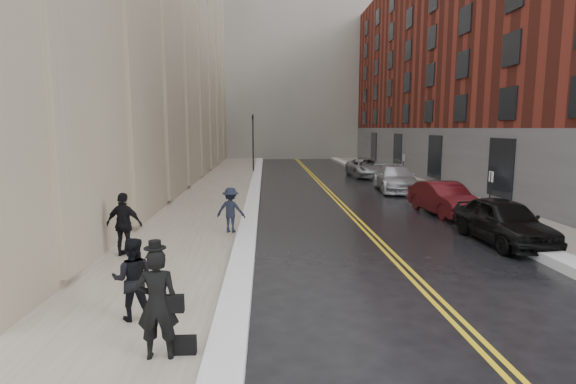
{
  "coord_description": "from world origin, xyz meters",
  "views": [
    {
      "loc": [
        -1.49,
        -10.15,
        4.01
      ],
      "look_at": [
        -0.65,
        6.68,
        1.6
      ],
      "focal_mm": 28.0,
      "sensor_mm": 36.0,
      "label": 1
    }
  ],
  "objects": [
    {
      "name": "snow_ridge_left",
      "position": [
        -2.2,
        16.0,
        0.13
      ],
      "size": [
        0.7,
        60.8,
        0.26
      ],
      "primitive_type": "cube",
      "color": "white",
      "rests_on": "ground"
    },
    {
      "name": "car_black",
      "position": [
        6.8,
        4.82,
        0.79
      ],
      "size": [
        1.99,
        4.71,
        1.59
      ],
      "primitive_type": "imported",
      "rotation": [
        0.0,
        0.0,
        0.03
      ],
      "color": "black",
      "rests_on": "ground"
    },
    {
      "name": "building_right",
      "position": [
        17.5,
        23.0,
        9.0
      ],
      "size": [
        14.0,
        50.0,
        18.0
      ],
      "primitive_type": "cube",
      "color": "maroon",
      "rests_on": "ground"
    },
    {
      "name": "car_maroon",
      "position": [
        6.8,
        10.11,
        0.76
      ],
      "size": [
        2.08,
        4.74,
        1.51
      ],
      "primitive_type": "imported",
      "rotation": [
        0.0,
        0.0,
        0.11
      ],
      "color": "#430B10",
      "rests_on": "ground"
    },
    {
      "name": "traffic_signal",
      "position": [
        -2.6,
        30.0,
        3.08
      ],
      "size": [
        0.18,
        0.15,
        5.2
      ],
      "color": "black",
      "rests_on": "ground"
    },
    {
      "name": "pedestrian_a",
      "position": [
        -4.19,
        -1.31,
        1.0
      ],
      "size": [
        0.89,
        0.73,
        1.69
      ],
      "primitive_type": "imported",
      "rotation": [
        0.0,
        0.0,
        3.25
      ],
      "color": "black",
      "rests_on": "sidewalk_left"
    },
    {
      "name": "tower_far_right",
      "position": [
        14.0,
        66.0,
        22.0
      ],
      "size": [
        22.0,
        18.0,
        44.0
      ],
      "primitive_type": "cube",
      "color": "slate",
      "rests_on": "ground"
    },
    {
      "name": "pedestrian_main",
      "position": [
        -3.31,
        -2.91,
        1.1
      ],
      "size": [
        0.72,
        0.49,
        1.91
      ],
      "primitive_type": "imported",
      "rotation": [
        0.0,
        0.0,
        3.19
      ],
      "color": "black",
      "rests_on": "sidewalk_left"
    },
    {
      "name": "pedestrian_c",
      "position": [
        -5.77,
        3.35,
        1.12
      ],
      "size": [
        1.21,
        0.7,
        1.94
      ],
      "primitive_type": "imported",
      "rotation": [
        0.0,
        0.0,
        2.93
      ],
      "color": "black",
      "rests_on": "sidewalk_left"
    },
    {
      "name": "sidewalk_right",
      "position": [
        9.0,
        16.0,
        0.07
      ],
      "size": [
        3.0,
        64.0,
        0.15
      ],
      "primitive_type": "cube",
      "color": "gray",
      "rests_on": "ground"
    },
    {
      "name": "lane_stripe_b",
      "position": [
        2.62,
        16.0,
        0.0
      ],
      "size": [
        0.12,
        64.0,
        0.01
      ],
      "primitive_type": "cube",
      "color": "gold",
      "rests_on": "ground"
    },
    {
      "name": "ground",
      "position": [
        0.0,
        0.0,
        0.0
      ],
      "size": [
        160.0,
        160.0,
        0.0
      ],
      "primitive_type": "plane",
      "color": "black",
      "rests_on": "ground"
    },
    {
      "name": "car_silver_near",
      "position": [
        6.8,
        17.99,
        0.81
      ],
      "size": [
        2.72,
        5.74,
        1.62
      ],
      "primitive_type": "imported",
      "rotation": [
        0.0,
        0.0,
        -0.08
      ],
      "color": "#B4B6BC",
      "rests_on": "ground"
    },
    {
      "name": "parking_sign_far",
      "position": [
        7.9,
        20.0,
        1.36
      ],
      "size": [
        0.06,
        0.35,
        2.23
      ],
      "color": "black",
      "rests_on": "ground"
    },
    {
      "name": "lane_stripe_a",
      "position": [
        2.38,
        16.0,
        0.0
      ],
      "size": [
        0.12,
        64.0,
        0.01
      ],
      "primitive_type": "cube",
      "color": "gold",
      "rests_on": "ground"
    },
    {
      "name": "car_silver_far",
      "position": [
        6.8,
        26.24,
        0.77
      ],
      "size": [
        2.76,
        5.62,
        1.53
      ],
      "primitive_type": "imported",
      "rotation": [
        0.0,
        0.0,
        0.04
      ],
      "color": "#95989C",
      "rests_on": "ground"
    },
    {
      "name": "snow_ridge_right",
      "position": [
        7.15,
        16.0,
        0.15
      ],
      "size": [
        0.85,
        60.8,
        0.3
      ],
      "primitive_type": "cube",
      "color": "white",
      "rests_on": "ground"
    },
    {
      "name": "sidewalk_left",
      "position": [
        -4.5,
        16.0,
        0.07
      ],
      "size": [
        4.0,
        64.0,
        0.15
      ],
      "primitive_type": "cube",
      "color": "gray",
      "rests_on": "ground"
    },
    {
      "name": "pedestrian_b",
      "position": [
        -2.8,
        6.34,
        0.99
      ],
      "size": [
        1.19,
        0.84,
        1.68
      ],
      "primitive_type": "imported",
      "rotation": [
        0.0,
        0.0,
        2.92
      ],
      "color": "black",
      "rests_on": "sidewalk_left"
    },
    {
      "name": "parking_sign_near",
      "position": [
        7.9,
        8.0,
        1.36
      ],
      "size": [
        0.06,
        0.35,
        2.23
      ],
      "color": "black",
      "rests_on": "ground"
    }
  ]
}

